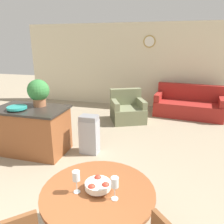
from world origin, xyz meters
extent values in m
cube|color=beige|center=(0.00, 6.39, 1.35)|extent=(8.00, 0.06, 2.70)
cylinder|color=tan|center=(0.27, 6.35, 2.12)|extent=(0.38, 0.02, 0.38)
cylinder|color=white|center=(0.27, 6.34, 2.12)|extent=(0.31, 0.01, 0.31)
cylinder|color=brown|center=(0.43, 0.76, 0.37)|extent=(0.11, 0.11, 0.65)
cylinder|color=brown|center=(0.43, 0.76, 0.71)|extent=(1.10, 1.10, 0.03)
cylinder|color=silver|center=(0.43, 0.76, 0.74)|extent=(0.09, 0.09, 0.03)
cylinder|color=silver|center=(0.43, 0.76, 0.79)|extent=(0.25, 0.25, 0.06)
sphere|color=#B73323|center=(0.51, 0.75, 0.80)|extent=(0.08, 0.08, 0.08)
sphere|color=#B73323|center=(0.40, 0.84, 0.80)|extent=(0.08, 0.08, 0.08)
sphere|color=#B73323|center=(0.39, 0.69, 0.80)|extent=(0.08, 0.08, 0.08)
cylinder|color=silver|center=(0.24, 0.69, 0.73)|extent=(0.06, 0.06, 0.01)
cylinder|color=silver|center=(0.24, 0.69, 0.80)|extent=(0.01, 0.01, 0.12)
cylinder|color=silver|center=(0.24, 0.69, 0.90)|extent=(0.07, 0.07, 0.09)
cylinder|color=silver|center=(0.61, 0.69, 0.73)|extent=(0.06, 0.06, 0.01)
cylinder|color=silver|center=(0.61, 0.69, 0.80)|extent=(0.01, 0.01, 0.12)
cylinder|color=silver|center=(0.61, 0.69, 0.90)|extent=(0.07, 0.07, 0.09)
cube|color=brown|center=(-1.52, 2.50, 0.43)|extent=(1.31, 0.77, 0.86)
cube|color=#2D2823|center=(-1.52, 2.50, 0.88)|extent=(1.37, 0.83, 0.04)
cylinder|color=teal|center=(-1.66, 2.34, 0.91)|extent=(0.12, 0.12, 0.02)
cylinder|color=teal|center=(-1.66, 2.34, 0.95)|extent=(0.35, 0.35, 0.04)
cylinder|color=#A36642|center=(-1.41, 2.69, 0.98)|extent=(0.24, 0.24, 0.16)
sphere|color=#387F3D|center=(-1.41, 2.69, 1.21)|extent=(0.41, 0.41, 0.41)
cube|color=#9E9EA3|center=(-0.43, 2.75, 0.34)|extent=(0.35, 0.26, 0.67)
cube|color=gray|center=(-0.43, 2.75, 0.72)|extent=(0.33, 0.25, 0.09)
cube|color=maroon|center=(1.57, 5.63, 0.21)|extent=(1.99, 1.10, 0.42)
cube|color=maroon|center=(1.61, 5.97, 0.66)|extent=(1.91, 0.41, 0.48)
cube|color=maroon|center=(0.71, 5.73, 0.32)|extent=(0.25, 0.83, 0.63)
cube|color=maroon|center=(2.44, 5.53, 0.32)|extent=(0.25, 0.83, 0.63)
cube|color=#7A7F5B|center=(-0.05, 4.73, 0.20)|extent=(1.13, 1.11, 0.40)
cube|color=#7A7F5B|center=(-0.19, 5.02, 0.63)|extent=(0.86, 0.53, 0.45)
cube|color=#7A7F5B|center=(-0.39, 4.58, 0.30)|extent=(0.43, 0.74, 0.60)
cube|color=#7A7F5B|center=(0.28, 4.89, 0.30)|extent=(0.43, 0.74, 0.60)
camera|label=1|loc=(1.02, -0.91, 2.07)|focal=35.00mm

